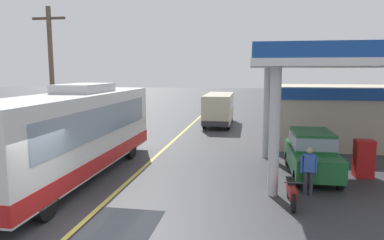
{
  "coord_description": "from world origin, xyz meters",
  "views": [
    {
      "loc": [
        4.54,
        -8.28,
        4.2
      ],
      "look_at": [
        1.5,
        10.0,
        1.6
      ],
      "focal_mm": 32.56,
      "sensor_mm": 36.0,
      "label": 1
    }
  ],
  "objects_px": {
    "minibus_opposing_lane": "(219,106)",
    "motorcycle_parked_forecourt": "(291,191)",
    "car_at_pump": "(311,151)",
    "coach_bus_main": "(74,135)",
    "pedestrian_near_pump": "(300,142)",
    "pedestrian_by_shop": "(309,168)"
  },
  "relations": [
    {
      "from": "coach_bus_main",
      "to": "minibus_opposing_lane",
      "type": "distance_m",
      "value": 15.23
    },
    {
      "from": "minibus_opposing_lane",
      "to": "motorcycle_parked_forecourt",
      "type": "bearing_deg",
      "value": -76.98
    },
    {
      "from": "coach_bus_main",
      "to": "pedestrian_near_pump",
      "type": "xyz_separation_m",
      "value": [
        9.14,
        4.0,
        -0.79
      ]
    },
    {
      "from": "minibus_opposing_lane",
      "to": "coach_bus_main",
      "type": "bearing_deg",
      "value": -106.79
    },
    {
      "from": "minibus_opposing_lane",
      "to": "pedestrian_by_shop",
      "type": "bearing_deg",
      "value": -73.78
    },
    {
      "from": "coach_bus_main",
      "to": "pedestrian_by_shop",
      "type": "bearing_deg",
      "value": -3.55
    },
    {
      "from": "coach_bus_main",
      "to": "minibus_opposing_lane",
      "type": "bearing_deg",
      "value": 73.21
    },
    {
      "from": "minibus_opposing_lane",
      "to": "pedestrian_near_pump",
      "type": "height_order",
      "value": "minibus_opposing_lane"
    },
    {
      "from": "car_at_pump",
      "to": "minibus_opposing_lane",
      "type": "xyz_separation_m",
      "value": [
        -4.87,
        12.78,
        0.46
      ]
    },
    {
      "from": "car_at_pump",
      "to": "motorcycle_parked_forecourt",
      "type": "relative_size",
      "value": 2.33
    },
    {
      "from": "coach_bus_main",
      "to": "pedestrian_by_shop",
      "type": "xyz_separation_m",
      "value": [
        8.8,
        -0.55,
        -0.79
      ]
    },
    {
      "from": "pedestrian_near_pump",
      "to": "pedestrian_by_shop",
      "type": "distance_m",
      "value": 4.56
    },
    {
      "from": "minibus_opposing_lane",
      "to": "car_at_pump",
      "type": "bearing_deg",
      "value": -69.13
    },
    {
      "from": "motorcycle_parked_forecourt",
      "to": "pedestrian_near_pump",
      "type": "height_order",
      "value": "pedestrian_near_pump"
    },
    {
      "from": "coach_bus_main",
      "to": "motorcycle_parked_forecourt",
      "type": "xyz_separation_m",
      "value": [
        8.13,
        -1.56,
        -1.28
      ]
    },
    {
      "from": "minibus_opposing_lane",
      "to": "motorcycle_parked_forecourt",
      "type": "height_order",
      "value": "minibus_opposing_lane"
    },
    {
      "from": "pedestrian_near_pump",
      "to": "car_at_pump",
      "type": "bearing_deg",
      "value": -86.6
    },
    {
      "from": "car_at_pump",
      "to": "motorcycle_parked_forecourt",
      "type": "height_order",
      "value": "car_at_pump"
    },
    {
      "from": "pedestrian_near_pump",
      "to": "pedestrian_by_shop",
      "type": "height_order",
      "value": "same"
    },
    {
      "from": "coach_bus_main",
      "to": "minibus_opposing_lane",
      "type": "height_order",
      "value": "coach_bus_main"
    },
    {
      "from": "coach_bus_main",
      "to": "car_at_pump",
      "type": "distance_m",
      "value": 9.47
    },
    {
      "from": "car_at_pump",
      "to": "pedestrian_by_shop",
      "type": "relative_size",
      "value": 2.53
    }
  ]
}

